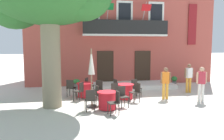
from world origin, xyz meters
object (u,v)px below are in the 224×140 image
cafe_chair_near_tree_0 (99,94)px  cafe_chair_front_2 (136,91)px  cafe_table_near_tree (107,100)px  cafe_table_middle (85,90)px  cafe_chair_front_3 (136,87)px  cafe_chair_middle_3 (71,87)px  cafe_chair_near_tree_1 (90,99)px  cafe_chair_near_tree_2 (115,101)px  cafe_chair_middle_2 (88,85)px  ground_planter_right (174,80)px  pedestrian_near_entrance (166,81)px  pedestrian_by_tree (189,76)px  cafe_table_front (125,91)px  cafe_chair_middle_0 (80,90)px  cafe_umbrella (91,69)px  cafe_chair_front_1 (113,91)px  ground_planter_left (76,83)px  cafe_chair_middle_1 (98,88)px  cafe_chair_near_tree_3 (122,95)px  cafe_chair_front_0 (117,86)px  pedestrian_mid_plaza (201,82)px

cafe_chair_near_tree_0 → cafe_chair_front_2: (1.78, 0.31, 0.00)m
cafe_table_near_tree → cafe_table_middle: size_ratio=1.00×
cafe_chair_front_3 → cafe_chair_middle_3: bearing=170.3°
cafe_chair_near_tree_1 → cafe_chair_near_tree_2: size_ratio=1.00×
cafe_chair_middle_2 → cafe_chair_front_3: bearing=-24.2°
cafe_chair_front_2 → ground_planter_right: 5.46m
cafe_chair_near_tree_2 → pedestrian_near_entrance: bearing=34.7°
cafe_chair_near_tree_2 → pedestrian_by_tree: pedestrian_by_tree is taller
cafe_chair_near_tree_2 → cafe_chair_front_2: same height
cafe_table_near_tree → pedestrian_by_tree: 5.72m
cafe_chair_middle_3 → cafe_table_front: 2.85m
cafe_chair_middle_0 → cafe_umbrella: cafe_umbrella is taller
cafe_chair_front_1 → ground_planter_left: cafe_chair_front_1 is taller
cafe_table_middle → cafe_chair_middle_1: cafe_chair_middle_1 is taller
cafe_chair_near_tree_2 → cafe_chair_near_tree_3: 1.12m
cafe_chair_middle_2 → pedestrian_by_tree: bearing=-5.4°
cafe_chair_near_tree_1 → cafe_chair_middle_3: size_ratio=1.00×
cafe_chair_near_tree_0 → ground_planter_right: (5.57, 4.23, -0.18)m
cafe_chair_near_tree_3 → cafe_umbrella: size_ratio=0.36×
cafe_chair_near_tree_3 → cafe_chair_middle_3: same height
cafe_table_front → cafe_chair_front_2: size_ratio=0.95×
cafe_chair_middle_1 → pedestrian_near_entrance: pedestrian_near_entrance is taller
cafe_chair_middle_2 → pedestrian_near_entrance: size_ratio=0.57×
cafe_chair_front_2 → pedestrian_near_entrance: (1.60, 0.29, 0.37)m
cafe_chair_middle_2 → cafe_chair_near_tree_3: bearing=-66.0°
cafe_chair_near_tree_0 → cafe_chair_front_1: size_ratio=1.00×
cafe_chair_middle_1 → cafe_chair_front_0: bearing=18.8°
cafe_table_middle → cafe_chair_front_1: (1.30, -1.10, 0.14)m
cafe_table_front → pedestrian_near_entrance: (1.97, -0.37, 0.51)m
cafe_table_middle → cafe_umbrella: 2.33m
ground_planter_left → pedestrian_near_entrance: pedestrian_near_entrance is taller
cafe_chair_near_tree_2 → pedestrian_mid_plaza: bearing=15.3°
cafe_chair_front_1 → cafe_umbrella: (-1.12, -0.85, 1.14)m
cafe_chair_front_3 → cafe_chair_middle_2: bearing=155.8°
cafe_umbrella → cafe_chair_middle_2: bearing=88.9°
cafe_chair_near_tree_1 → cafe_table_front: bearing=43.9°
cafe_chair_middle_2 → pedestrian_mid_plaza: 5.80m
cafe_chair_near_tree_0 → cafe_chair_near_tree_3: bearing=-24.5°
cafe_table_middle → ground_planter_left: cafe_table_middle is taller
cafe_table_near_tree → cafe_table_front: same height
cafe_chair_front_0 → ground_planter_left: 3.27m
cafe_table_middle → cafe_chair_front_0: bearing=-1.3°
cafe_table_near_tree → cafe_chair_front_0: size_ratio=0.95×
cafe_chair_near_tree_3 → cafe_chair_front_3: same height
cafe_table_near_tree → pedestrian_mid_plaza: 4.62m
cafe_chair_near_tree_1 → cafe_table_middle: (-0.06, 2.57, -0.14)m
cafe_chair_near_tree_1 → cafe_table_middle: cafe_chair_near_tree_1 is taller
pedestrian_mid_plaza → cafe_chair_middle_3: bearing=160.4°
cafe_umbrella → pedestrian_by_tree: 6.12m
cafe_chair_middle_0 → cafe_chair_near_tree_1: bearing=-79.1°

